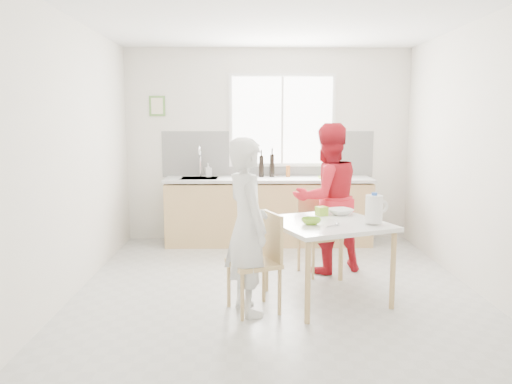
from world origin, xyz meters
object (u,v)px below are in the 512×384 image
(chair_far, at_px, (317,231))
(wine_bottle_b, at_px, (261,166))
(milk_jug, at_px, (374,209))
(bowl_green, at_px, (311,221))
(person_red, at_px, (327,198))
(bowl_white, at_px, (340,212))
(dining_table, at_px, (327,230))
(chair_left, at_px, (260,257))
(wine_bottle_a, at_px, (272,165))
(person_white, at_px, (247,227))

(chair_far, height_order, wine_bottle_b, wine_bottle_b)
(milk_jug, bearing_deg, bowl_green, 156.16)
(person_red, height_order, bowl_white, person_red)
(person_red, xyz_separation_m, wine_bottle_b, (-0.70, 1.40, 0.23))
(dining_table, xyz_separation_m, wine_bottle_b, (-0.56, 2.33, 0.39))
(chair_left, height_order, wine_bottle_b, wine_bottle_b)
(bowl_white, relative_size, milk_jug, 0.88)
(dining_table, relative_size, bowl_white, 5.32)
(dining_table, height_order, chair_far, chair_far)
(wine_bottle_a, bearing_deg, person_red, -68.57)
(bowl_white, height_order, wine_bottle_a, wine_bottle_a)
(wine_bottle_b, bearing_deg, person_red, -63.52)
(wine_bottle_a, distance_m, wine_bottle_b, 0.15)
(dining_table, bearing_deg, wine_bottle_a, 99.95)
(person_white, bearing_deg, milk_jug, -103.93)
(bowl_white, bearing_deg, chair_far, 106.43)
(chair_left, distance_m, person_red, 1.45)
(dining_table, distance_m, chair_left, 0.71)
(chair_far, xyz_separation_m, wine_bottle_b, (-0.58, 1.44, 0.60))
(person_red, distance_m, bowl_white, 0.58)
(chair_far, relative_size, milk_jug, 3.09)
(person_white, distance_m, bowl_white, 1.14)
(chair_far, distance_m, wine_bottle_a, 1.62)
(chair_far, distance_m, bowl_white, 0.65)
(milk_jug, xyz_separation_m, wine_bottle_a, (-0.81, 2.47, 0.17))
(dining_table, relative_size, person_white, 0.82)
(person_white, bearing_deg, person_red, -57.82)
(chair_left, height_order, bowl_green, chair_left)
(bowl_green, bearing_deg, wine_bottle_b, 99.04)
(milk_jug, height_order, wine_bottle_a, wine_bottle_a)
(chair_far, relative_size, wine_bottle_b, 2.84)
(dining_table, relative_size, wine_bottle_a, 4.02)
(person_white, distance_m, wine_bottle_b, 2.65)
(wine_bottle_a, relative_size, wine_bottle_b, 1.07)
(person_white, height_order, bowl_green, person_white)
(person_white, bearing_deg, wine_bottle_b, -25.80)
(dining_table, bearing_deg, milk_jug, -19.51)
(dining_table, bearing_deg, person_white, -158.51)
(dining_table, height_order, chair_left, chair_left)
(chair_left, height_order, person_red, person_red)
(bowl_green, height_order, wine_bottle_a, wine_bottle_a)
(person_white, distance_m, bowl_green, 0.61)
(chair_left, height_order, bowl_white, chair_left)
(bowl_green, height_order, milk_jug, milk_jug)
(chair_far, xyz_separation_m, bowl_green, (-0.20, -1.01, 0.32))
(chair_left, xyz_separation_m, person_red, (0.78, 1.17, 0.35))
(person_red, bearing_deg, bowl_white, 72.98)
(bowl_green, bearing_deg, chair_far, 79.02)
(person_white, bearing_deg, dining_table, -90.00)
(person_white, xyz_separation_m, wine_bottle_b, (0.20, 2.62, 0.29))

